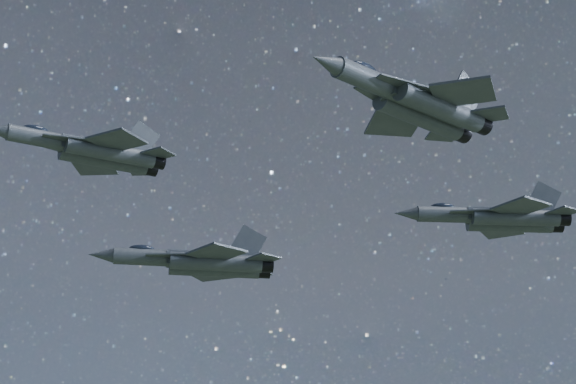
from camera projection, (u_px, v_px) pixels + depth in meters
name	position (u px, v px, depth m)	size (l,w,h in m)	color
jet_lead	(93.00, 151.00, 81.80)	(16.23, 11.30, 4.08)	#353C43
jet_left	(200.00, 262.00, 98.10)	(19.63, 13.51, 4.93)	#353C43
jet_right	(417.00, 103.00, 70.40)	(17.59, 11.73, 4.46)	#353C43
jet_slot	(498.00, 218.00, 90.61)	(17.22, 11.63, 4.34)	#353C43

